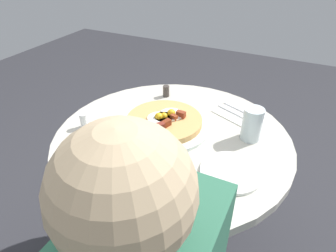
% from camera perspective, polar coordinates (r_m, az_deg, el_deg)
% --- Properties ---
extents(dining_table, '(0.83, 0.83, 0.71)m').
position_cam_1_polar(dining_table, '(1.13, 0.72, -8.77)').
color(dining_table, beige).
rests_on(dining_table, ground_plane).
extents(pizza_plate, '(0.34, 0.34, 0.01)m').
position_cam_1_polar(pizza_plate, '(1.07, -0.75, 0.24)').
color(pizza_plate, silver).
rests_on(pizza_plate, dining_table).
extents(breakfast_pizza, '(0.28, 0.28, 0.05)m').
position_cam_1_polar(breakfast_pizza, '(1.06, -0.71, 1.10)').
color(breakfast_pizza, tan).
rests_on(breakfast_pizza, pizza_plate).
extents(bread_plate, '(0.18, 0.18, 0.01)m').
position_cam_1_polar(bread_plate, '(0.89, 12.20, -8.76)').
color(bread_plate, white).
rests_on(bread_plate, dining_table).
extents(napkin, '(0.20, 0.21, 0.00)m').
position_cam_1_polar(napkin, '(1.18, 13.75, 2.42)').
color(napkin, white).
rests_on(napkin, dining_table).
extents(fork, '(0.08, 0.17, 0.00)m').
position_cam_1_polar(fork, '(1.17, 13.24, 2.32)').
color(fork, silver).
rests_on(fork, napkin).
extents(knife, '(0.08, 0.17, 0.00)m').
position_cam_1_polar(knife, '(1.19, 14.31, 2.89)').
color(knife, silver).
rests_on(knife, napkin).
extents(water_glass, '(0.07, 0.07, 0.12)m').
position_cam_1_polar(water_glass, '(1.02, 16.12, 0.35)').
color(water_glass, silver).
rests_on(water_glass, dining_table).
extents(salt_shaker, '(0.03, 0.03, 0.06)m').
position_cam_1_polar(salt_shaker, '(1.10, -16.11, 1.03)').
color(salt_shaker, white).
rests_on(salt_shaker, dining_table).
extents(pepper_shaker, '(0.03, 0.03, 0.05)m').
position_cam_1_polar(pepper_shaker, '(1.27, -0.37, 6.85)').
color(pepper_shaker, '#3F3833').
rests_on(pepper_shaker, dining_table).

